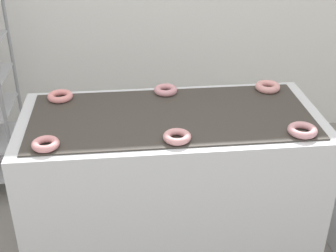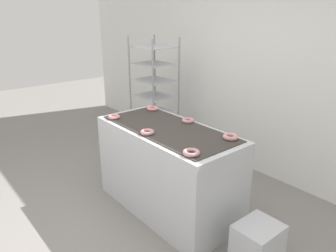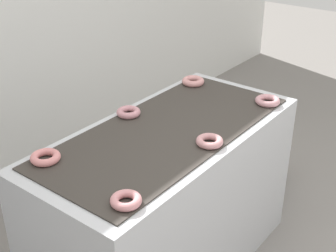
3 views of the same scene
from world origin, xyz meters
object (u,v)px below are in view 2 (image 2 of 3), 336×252
at_px(fryer_machine, 168,170).
at_px(donut_near_left, 114,117).
at_px(donut_near_center, 147,132).
at_px(donut_far_left, 153,108).
at_px(baking_rack_cart, 154,97).
at_px(glaze_bin, 257,247).
at_px(donut_far_center, 188,120).
at_px(donut_far_right, 231,137).
at_px(donut_near_right, 191,152).

xyz_separation_m(fryer_machine, donut_near_left, (-0.61, -0.26, 0.49)).
bearing_deg(donut_near_center, donut_far_left, 139.24).
xyz_separation_m(fryer_machine, baking_rack_cart, (-1.28, 0.80, 0.40)).
relative_size(fryer_machine, donut_near_left, 12.29).
bearing_deg(glaze_bin, donut_far_center, 166.91).
height_order(donut_near_left, donut_far_right, donut_far_right).
height_order(glaze_bin, donut_near_right, donut_near_right).
distance_m(fryer_machine, donut_far_right, 0.81).
bearing_deg(fryer_machine, donut_far_left, 156.63).
xyz_separation_m(donut_near_center, donut_near_right, (0.61, -0.00, 0.00)).
bearing_deg(donut_far_center, baking_rack_cart, 157.62).
xyz_separation_m(donut_near_right, donut_far_right, (-0.02, 0.52, 0.00)).
xyz_separation_m(glaze_bin, donut_far_right, (-0.56, 0.25, 0.75)).
height_order(donut_near_left, donut_near_center, same).
bearing_deg(donut_near_center, glaze_bin, 13.18).
bearing_deg(fryer_machine, donut_far_right, 23.42).
height_order(baking_rack_cart, donut_near_center, baking_rack_cart).
xyz_separation_m(fryer_machine, donut_far_right, (0.59, 0.26, 0.49)).
height_order(baking_rack_cart, donut_far_right, baking_rack_cart).
bearing_deg(baking_rack_cart, donut_far_center, -22.38).
xyz_separation_m(donut_near_right, donut_far_left, (-1.21, 0.52, -0.00)).
bearing_deg(fryer_machine, donut_far_center, 90.15).
xyz_separation_m(glaze_bin, donut_near_center, (-1.15, -0.27, 0.75)).
height_order(donut_near_center, donut_far_right, donut_far_right).
distance_m(baking_rack_cart, donut_near_left, 1.26).
distance_m(glaze_bin, donut_far_right, 0.97).
xyz_separation_m(baking_rack_cart, donut_near_right, (1.90, -1.06, 0.09)).
relative_size(donut_near_left, donut_far_center, 0.97).
distance_m(donut_far_left, donut_far_center, 0.59).
relative_size(fryer_machine, donut_far_right, 11.12).
relative_size(fryer_machine, donut_far_left, 11.33).
height_order(fryer_machine, donut_near_center, donut_near_center).
height_order(glaze_bin, donut_near_left, donut_near_left).
bearing_deg(baking_rack_cart, fryer_machine, -32.13).
bearing_deg(glaze_bin, donut_near_right, -153.30).
relative_size(baking_rack_cart, donut_far_left, 12.21).
xyz_separation_m(donut_far_left, donut_far_center, (0.59, 0.02, 0.00)).
bearing_deg(donut_far_left, donut_far_right, 0.02).
bearing_deg(donut_near_right, glaze_bin, 26.70).
distance_m(donut_near_left, donut_far_left, 0.52).
bearing_deg(donut_near_right, baking_rack_cart, 150.68).
distance_m(glaze_bin, donut_far_left, 1.92).
height_order(donut_near_center, donut_far_left, same).
xyz_separation_m(baking_rack_cart, donut_far_right, (1.88, -0.55, 0.09)).
bearing_deg(donut_far_left, fryer_machine, -23.37).
height_order(baking_rack_cart, donut_near_right, baking_rack_cart).
distance_m(donut_far_left, donut_far_right, 1.19).
bearing_deg(donut_far_left, baking_rack_cart, 141.42).
xyz_separation_m(donut_near_center, donut_far_right, (0.59, 0.52, 0.00)).
relative_size(donut_near_right, donut_far_left, 1.03).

